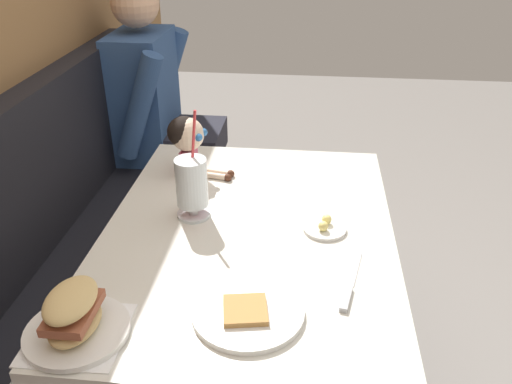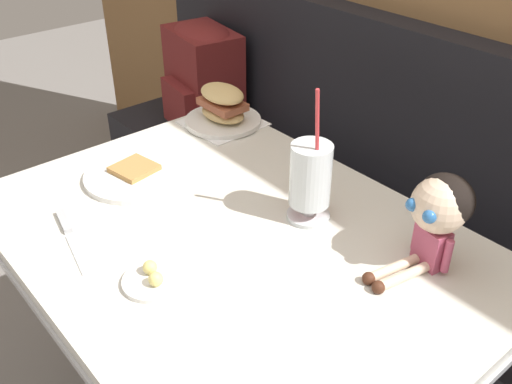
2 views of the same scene
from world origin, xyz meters
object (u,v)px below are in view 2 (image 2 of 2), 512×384
Objects in this scene: sandwich_plate at (223,109)px; backpack at (202,75)px; toast_plate at (135,175)px; butter_saucer at (153,279)px; butter_knife at (68,230)px; seated_doll at (439,210)px; milkshake_glass at (310,179)px.

backpack is (-0.52, 0.29, -0.13)m from sandwich_plate.
toast_plate is 0.40m from butter_saucer.
seated_doll is (0.56, 0.50, 0.12)m from butter_knife.
milkshake_glass reaches higher than backpack.
milkshake_glass is at bearing 55.63° from butter_knife.
toast_plate is at bearing -74.12° from sandwich_plate.
toast_plate is 0.79× the size of milkshake_glass.
butter_knife is at bearing -138.26° from seated_doll.
seated_doll reaches higher than butter_saucer.
sandwich_plate is at bearing 105.88° from toast_plate.
seated_doll is at bearing 41.74° from butter_knife.
toast_plate is at bearing 154.61° from butter_saucer.
seated_doll is (0.66, 0.28, 0.12)m from toast_plate.
milkshake_glass is 2.63× the size of butter_saucer.
milkshake_glass is 0.78× the size of backpack.
seated_doll is (0.76, -0.07, 0.08)m from sandwich_plate.
butter_knife is (0.20, -0.57, -0.04)m from sandwich_plate.
butter_knife is 1.13m from backpack.
toast_plate is 0.62× the size of backpack.
backpack is (-0.62, 0.64, -0.09)m from toast_plate.
butter_knife is at bearing -50.31° from backpack.
butter_knife is 1.03× the size of seated_doll.
milkshake_glass is 1.12m from backpack.
milkshake_glass is (0.40, 0.21, 0.09)m from toast_plate.
seated_doll is (0.30, 0.45, 0.12)m from butter_saucer.
toast_plate is 1.14× the size of sandwich_plate.
backpack reaches higher than butter_saucer.
toast_plate is at bearing 114.42° from butter_knife.
seated_doll is at bearing 14.83° from milkshake_glass.
seated_doll reaches higher than backpack.
milkshake_glass is 0.52m from sandwich_plate.
butter_saucer is (0.36, -0.17, 0.00)m from toast_plate.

